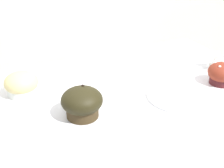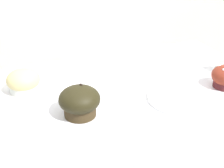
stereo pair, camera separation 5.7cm
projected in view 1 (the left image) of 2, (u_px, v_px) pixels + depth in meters
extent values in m
cube|color=beige|center=(66.00, 47.00, 1.51)|extent=(3.20, 0.10, 1.80)
cylinder|color=#3B2D19|center=(82.00, 108.00, 0.86)|extent=(0.09, 0.09, 0.05)
ellipsoid|color=black|center=(82.00, 100.00, 0.85)|extent=(0.12, 0.12, 0.07)
sphere|color=black|center=(83.00, 86.00, 0.85)|extent=(0.01, 0.01, 0.01)
cylinder|color=#4B1B1D|center=(221.00, 78.00, 1.04)|extent=(0.07, 0.07, 0.04)
ellipsoid|color=maroon|center=(222.00, 72.00, 1.03)|extent=(0.09, 0.09, 0.06)
sphere|color=white|center=(215.00, 63.00, 1.04)|extent=(0.01, 0.01, 0.01)
sphere|color=white|center=(220.00, 67.00, 1.00)|extent=(0.01, 0.01, 0.01)
cylinder|color=silver|center=(22.00, 88.00, 0.97)|extent=(0.09, 0.09, 0.04)
ellipsoid|color=#D5C37D|center=(21.00, 82.00, 0.96)|extent=(0.11, 0.11, 0.07)
cylinder|color=white|center=(180.00, 96.00, 0.97)|extent=(0.21, 0.21, 0.01)
torus|color=white|center=(180.00, 95.00, 0.97)|extent=(0.21, 0.21, 0.01)
cube|color=white|center=(214.00, 60.00, 1.15)|extent=(0.05, 0.03, 0.06)
cube|color=silver|center=(218.00, 62.00, 1.13)|extent=(0.05, 0.03, 0.06)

